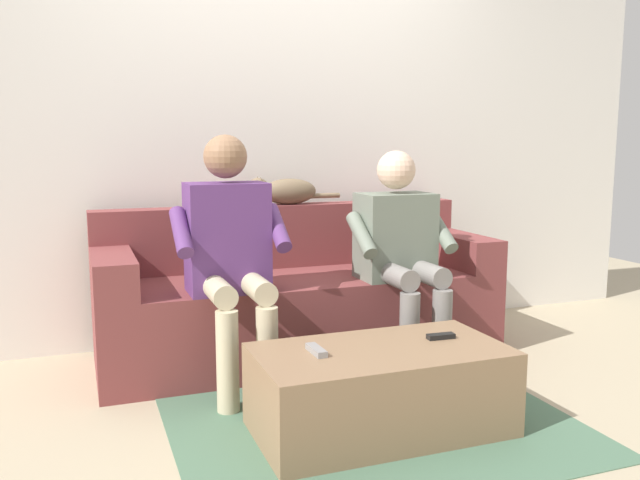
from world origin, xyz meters
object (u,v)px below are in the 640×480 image
object	(u,v)px
person_left_seated	(401,244)
cat_on_backrest	(282,191)
coffee_table	(380,390)
person_right_seated	(230,246)
remote_black	(441,336)
couch	(298,302)
remote_gray	(316,350)

from	to	relation	value
person_left_seated	cat_on_backrest	bearing A→B (deg)	-52.74
coffee_table	cat_on_backrest	xyz separation A→B (m)	(0.00, -1.32, 0.72)
person_right_seated	remote_black	bearing A→B (deg)	137.78
couch	cat_on_backrest	world-z (taller)	cat_on_backrest
couch	remote_black	distance (m)	1.07
couch	remote_gray	xyz separation A→B (m)	(0.27, 1.03, 0.06)
cat_on_backrest	remote_gray	bearing A→B (deg)	78.49
couch	cat_on_backrest	xyz separation A→B (m)	(0.00, -0.26, 0.60)
coffee_table	couch	bearing A→B (deg)	-90.00
couch	coffee_table	bearing A→B (deg)	90.00
couch	person_left_seated	world-z (taller)	person_left_seated
couch	person_right_seated	size ratio (longest dim) A/B	1.78
cat_on_backrest	remote_gray	world-z (taller)	cat_on_backrest
person_right_seated	cat_on_backrest	world-z (taller)	person_right_seated
remote_black	coffee_table	bearing A→B (deg)	9.77
cat_on_backrest	remote_gray	size ratio (longest dim) A/B	3.99
person_left_seated	cat_on_backrest	distance (m)	0.80
couch	remote_black	world-z (taller)	couch
couch	person_left_seated	bearing A→B (deg)	142.75
coffee_table	person_right_seated	world-z (taller)	person_right_seated
couch	cat_on_backrest	distance (m)	0.65
coffee_table	person_left_seated	world-z (taller)	person_left_seated
remote_gray	remote_black	distance (m)	0.56
couch	person_left_seated	size ratio (longest dim) A/B	1.90
person_right_seated	remote_black	size ratio (longest dim) A/B	10.15
coffee_table	remote_gray	world-z (taller)	remote_gray
couch	person_left_seated	xyz separation A→B (m)	(-0.45, 0.34, 0.35)
person_left_seated	remote_gray	bearing A→B (deg)	43.55
person_left_seated	person_right_seated	distance (m)	0.91
person_left_seated	remote_black	distance (m)	0.76
cat_on_backrest	person_left_seated	bearing A→B (deg)	127.26
person_right_seated	remote_black	xyz separation A→B (m)	(-0.75, 0.68, -0.33)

